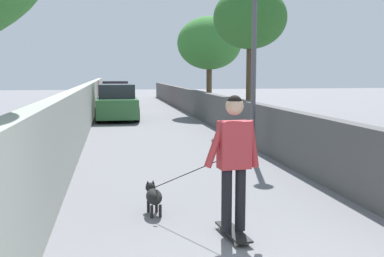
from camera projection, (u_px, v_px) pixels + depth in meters
ground_plane at (153, 128)px, 16.84m from camera, size 80.00×80.00×0.00m
wall_left at (82, 112)px, 14.38m from camera, size 48.00×0.30×1.60m
fence_right at (229, 116)px, 15.23m from camera, size 48.00×0.30×1.21m
tree_right_mid at (209, 43)px, 21.86m from camera, size 3.09×3.09×4.73m
tree_right_far at (250, 18)px, 15.97m from camera, size 2.59×2.59×5.04m
lamp_post at (254, 38)px, 10.66m from camera, size 0.36×0.36×4.11m
skateboard at (233, 232)px, 5.63m from camera, size 0.82×0.28×0.08m
person_skateboarder at (234, 153)px, 5.51m from camera, size 0.26×0.72×1.68m
dog at (154, 196)px, 6.53m from camera, size 1.41×1.02×1.06m
car_near at (117, 103)px, 19.87m from camera, size 4.10×1.80×1.54m
car_far at (115, 94)px, 27.90m from camera, size 4.10×1.80×1.54m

